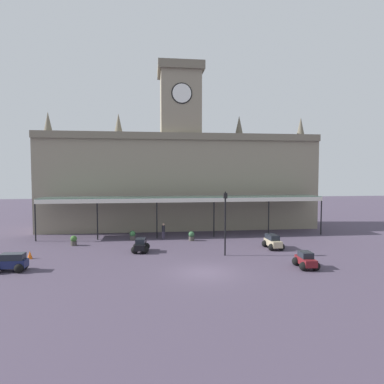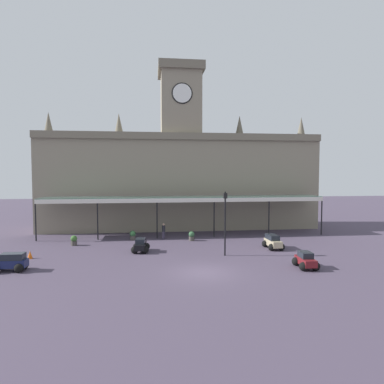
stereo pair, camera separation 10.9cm
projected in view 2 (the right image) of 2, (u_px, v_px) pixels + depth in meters
ground_plane at (204, 273)px, 22.99m from camera, size 140.00×140.00×0.00m
station_building at (181, 175)px, 41.71m from camera, size 33.63×6.45×20.10m
entrance_canopy at (185, 198)px, 36.45m from camera, size 30.76×3.26×4.31m
car_black_sedan at (141, 246)px, 29.07m from camera, size 1.62×2.11×1.19m
car_maroon_sedan at (306, 261)px, 24.08m from camera, size 1.57×2.08×1.19m
car_beige_estate at (273, 242)px, 30.26m from camera, size 1.61×2.29×1.27m
car_navy_estate at (11, 263)px, 23.34m from camera, size 2.26×1.57×1.27m
pedestrian_crossing_forecourt at (164, 231)px, 34.54m from camera, size 0.34×0.34×1.67m
victorian_lamppost at (225, 216)px, 27.58m from camera, size 0.30×0.30×5.38m
traffic_cone at (30, 255)px, 26.77m from camera, size 0.40×0.40×0.64m
planter_forecourt_centre at (192, 236)px, 33.81m from camera, size 0.60×0.60×0.96m
planter_near_kerb at (74, 240)px, 31.61m from camera, size 0.60×0.60×0.96m
planter_by_canopy at (133, 235)px, 34.14m from camera, size 0.60×0.60×0.96m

